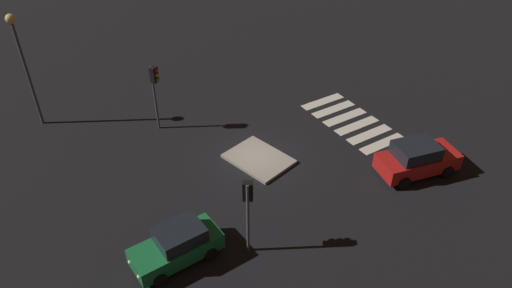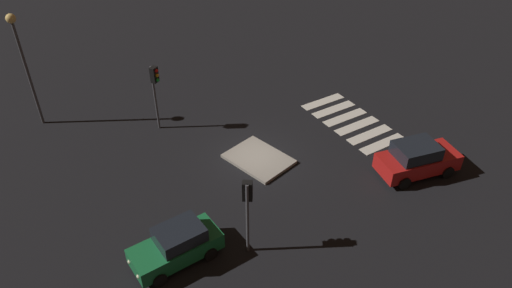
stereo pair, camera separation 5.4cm
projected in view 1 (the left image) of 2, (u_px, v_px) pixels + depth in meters
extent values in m
plane|color=black|center=(256.00, 158.00, 27.65)|extent=(80.00, 80.00, 0.00)
cube|color=gray|center=(259.00, 159.00, 27.44)|extent=(4.07, 3.43, 0.18)
cube|color=#196B38|center=(176.00, 249.00, 21.24)|extent=(1.92, 4.10, 0.82)
cube|color=black|center=(180.00, 235.00, 20.92)|extent=(1.67, 2.13, 0.67)
cylinder|color=black|center=(160.00, 280.00, 20.33)|extent=(0.27, 0.66, 0.65)
cylinder|color=black|center=(144.00, 255.00, 21.44)|extent=(0.27, 0.66, 0.65)
cylinder|color=black|center=(211.00, 254.00, 21.48)|extent=(0.27, 0.66, 0.65)
cylinder|color=black|center=(192.00, 231.00, 22.60)|extent=(0.27, 0.66, 0.65)
sphere|color=#F2EABF|center=(140.00, 276.00, 20.02)|extent=(0.22, 0.22, 0.22)
sphere|color=#F2EABF|center=(130.00, 262.00, 20.65)|extent=(0.22, 0.22, 0.22)
cube|color=red|center=(417.00, 161.00, 26.18)|extent=(2.82, 4.73, 0.90)
cube|color=black|center=(416.00, 150.00, 25.62)|extent=(2.18, 2.59, 0.73)
cylinder|color=black|center=(427.00, 152.00, 27.49)|extent=(0.41, 0.75, 0.71)
cylinder|color=black|center=(447.00, 172.00, 26.08)|extent=(0.41, 0.75, 0.71)
cylinder|color=black|center=(385.00, 162.00, 26.76)|extent=(0.41, 0.75, 0.71)
cylinder|color=black|center=(404.00, 183.00, 25.35)|extent=(0.41, 0.75, 0.71)
sphere|color=#F2EABF|center=(445.00, 148.00, 27.16)|extent=(0.24, 0.24, 0.24)
sphere|color=#F2EABF|center=(457.00, 159.00, 26.36)|extent=(0.24, 0.24, 0.24)
cylinder|color=#47474C|center=(155.00, 99.00, 28.89)|extent=(0.14, 0.14, 4.26)
cube|color=black|center=(154.00, 75.00, 27.85)|extent=(0.50, 0.54, 0.96)
sphere|color=red|center=(156.00, 71.00, 27.60)|extent=(0.22, 0.22, 0.22)
sphere|color=orange|center=(157.00, 76.00, 27.78)|extent=(0.22, 0.22, 0.22)
sphere|color=green|center=(157.00, 80.00, 27.96)|extent=(0.22, 0.22, 0.22)
cylinder|color=#47474C|center=(248.00, 219.00, 20.91)|extent=(0.14, 0.14, 3.96)
cube|color=black|center=(248.00, 191.00, 20.17)|extent=(0.51, 0.54, 0.96)
sphere|color=red|center=(248.00, 182.00, 20.15)|extent=(0.22, 0.22, 0.22)
sphere|color=orange|center=(248.00, 188.00, 20.33)|extent=(0.22, 0.22, 0.22)
sphere|color=green|center=(248.00, 193.00, 20.51)|extent=(0.22, 0.22, 0.22)
cylinder|color=#47474C|center=(28.00, 76.00, 28.60)|extent=(0.18, 0.18, 6.74)
sphere|color=#F9D172|center=(10.00, 19.00, 26.51)|extent=(0.56, 0.56, 0.56)
cube|color=silver|center=(383.00, 144.00, 28.76)|extent=(0.70, 3.20, 0.02)
cube|color=silver|center=(369.00, 134.00, 29.55)|extent=(0.70, 3.20, 0.02)
cube|color=silver|center=(357.00, 126.00, 30.33)|extent=(0.70, 3.20, 0.02)
cube|color=silver|center=(345.00, 117.00, 31.12)|extent=(0.70, 3.20, 0.02)
cube|color=silver|center=(333.00, 109.00, 31.90)|extent=(0.70, 3.20, 0.02)
cube|color=silver|center=(323.00, 102.00, 32.69)|extent=(0.70, 3.20, 0.02)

